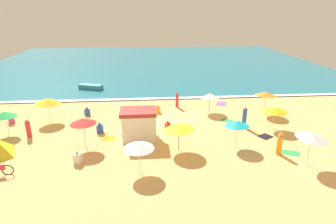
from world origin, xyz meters
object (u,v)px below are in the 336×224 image
(beach_umbrella_4, at_px, (210,96))
(small_boat_0, at_px, (91,87))
(lifeguard_cabana, at_px, (139,124))
(beachgoer_7, at_px, (177,100))
(beach_umbrella_6, at_px, (179,127))
(beach_umbrella_8, at_px, (48,101))
(beachgoer_1, at_px, (158,110))
(beach_umbrella_5, at_px, (4,114))
(beach_umbrella_7, at_px, (139,145))
(beachgoer_0, at_px, (244,118))
(beach_umbrella_3, at_px, (237,123))
(beachgoer_2, at_px, (168,126))
(beachgoer_8, at_px, (28,129))
(beach_umbrella_1, at_px, (275,110))
(beach_umbrella_0, at_px, (83,121))
(beachgoer_5, at_px, (87,112))
(beach_umbrella_2, at_px, (312,136))
(beachgoer_10, at_px, (279,144))
(beach_umbrella_9, at_px, (266,94))
(beachgoer_6, at_px, (100,128))
(beachgoer_11, at_px, (78,158))
(beachgoer_4, at_px, (11,119))

(beach_umbrella_4, bearing_deg, small_boat_0, 145.59)
(lifeguard_cabana, relative_size, beachgoer_7, 1.75)
(beach_umbrella_6, distance_m, beach_umbrella_8, 12.76)
(lifeguard_cabana, height_order, beachgoer_1, lifeguard_cabana)
(beach_umbrella_5, relative_size, beach_umbrella_7, 0.88)
(beachgoer_0, bearing_deg, beach_umbrella_3, -118.72)
(beachgoer_2, bearing_deg, beachgoer_0, -0.87)
(beachgoer_8, bearing_deg, beach_umbrella_3, -10.06)
(lifeguard_cabana, relative_size, beach_umbrella_1, 1.13)
(lifeguard_cabana, bearing_deg, beachgoer_7, 61.74)
(beach_umbrella_0, distance_m, beachgoer_5, 6.86)
(beachgoer_8, bearing_deg, beach_umbrella_2, -16.26)
(beachgoer_0, bearing_deg, beach_umbrella_1, -9.91)
(beach_umbrella_6, xyz_separation_m, beachgoer_5, (-8.01, 7.58, -1.44))
(beachgoer_7, bearing_deg, beachgoer_10, -59.60)
(beach_umbrella_7, bearing_deg, beachgoer_5, 117.15)
(beach_umbrella_8, bearing_deg, beach_umbrella_2, -25.05)
(beachgoer_0, bearing_deg, beachgoer_7, 132.58)
(beach_umbrella_9, bearing_deg, beach_umbrella_6, -144.04)
(beachgoer_6, relative_size, beachgoer_11, 1.02)
(beach_umbrella_1, distance_m, beach_umbrella_8, 19.86)
(beach_umbrella_2, xyz_separation_m, beachgoer_0, (-2.12, 6.25, -1.22))
(beach_umbrella_8, bearing_deg, beach_umbrella_1, -9.27)
(beachgoer_0, height_order, beachgoer_6, beachgoer_0)
(beach_umbrella_9, xyz_separation_m, beachgoer_4, (-23.65, -0.48, -1.59))
(beach_umbrella_0, height_order, beachgoer_4, beach_umbrella_0)
(beach_umbrella_8, bearing_deg, beachgoer_8, -101.95)
(beach_umbrella_6, distance_m, beachgoer_8, 12.21)
(beach_umbrella_3, distance_m, beachgoer_6, 11.06)
(beach_umbrella_2, xyz_separation_m, beach_umbrella_7, (-11.02, 0.09, -0.28))
(lifeguard_cabana, relative_size, beach_umbrella_3, 1.11)
(beach_umbrella_9, xyz_separation_m, beachgoer_11, (-16.12, -7.93, -1.65))
(beachgoer_7, bearing_deg, beachgoer_4, -168.86)
(beach_umbrella_1, distance_m, beach_umbrella_2, 5.84)
(beach_umbrella_8, relative_size, beachgoer_0, 1.35)
(beach_umbrella_8, distance_m, small_boat_0, 10.50)
(beach_umbrella_9, bearing_deg, beach_umbrella_4, 170.95)
(beach_umbrella_8, height_order, beachgoer_7, beach_umbrella_8)
(small_boat_0, bearing_deg, beachgoer_0, -40.19)
(beachgoer_4, bearing_deg, beachgoer_8, -48.24)
(beach_umbrella_4, bearing_deg, beachgoer_1, 177.88)
(beach_umbrella_4, distance_m, beachgoer_0, 4.57)
(beachgoer_6, height_order, beachgoer_11, beachgoer_6)
(beach_umbrella_6, distance_m, beachgoer_2, 3.97)
(small_boat_0, bearing_deg, beachgoer_5, -81.98)
(lifeguard_cabana, distance_m, beachgoer_1, 5.92)
(beach_umbrella_7, xyz_separation_m, beachgoer_5, (-5.22, 10.18, -1.49))
(beachgoer_6, bearing_deg, beach_umbrella_7, -60.77)
(beach_umbrella_6, relative_size, beachgoer_5, 3.41)
(beach_umbrella_1, relative_size, beach_umbrella_4, 1.05)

